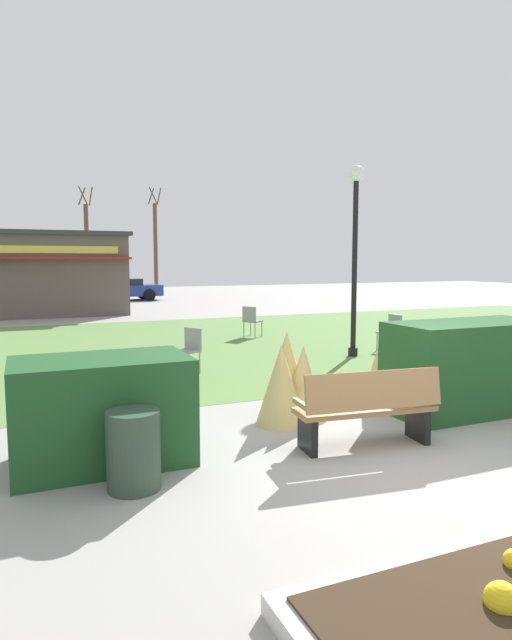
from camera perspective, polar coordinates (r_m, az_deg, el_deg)
ground_plane at (r=6.37m, az=13.95°, el=-14.23°), size 80.00×80.00×0.00m
lawn_patch at (r=14.40m, az=-8.31°, el=-2.61°), size 36.00×12.00×0.01m
park_bench at (r=6.63m, az=11.58°, el=-8.99°), size 1.75×0.71×0.95m
hedge_left at (r=6.24m, az=-15.75°, el=-9.10°), size 1.86×1.10×1.16m
hedge_right at (r=8.60m, az=21.36°, el=-4.55°), size 2.43×1.10×1.32m
ornamental_grass_behind_left at (r=8.88m, az=13.18°, el=-4.47°), size 0.67×0.67×1.16m
ornamental_grass_behind_right at (r=7.76m, az=3.23°, el=-5.64°), size 0.76×0.76×1.22m
ornamental_grass_behind_center at (r=7.40m, az=2.64°, el=-6.75°), size 0.69×0.69×1.09m
ornamental_grass_behind_far at (r=7.63m, az=4.96°, el=-6.53°), size 0.67×0.67×1.04m
lamppost_mid at (r=12.68m, az=10.31°, el=8.42°), size 0.36×0.36×4.32m
trash_bin at (r=5.54m, az=-12.67°, el=-13.11°), size 0.52×0.52×0.77m
food_kiosk at (r=23.90m, az=-24.06°, el=4.45°), size 8.87×4.22×3.34m
cafe_chair_west at (r=13.73m, az=13.96°, el=-0.96°), size 0.48×0.48×0.89m
cafe_chair_east at (r=10.75m, az=-7.01°, el=-2.79°), size 0.59×0.59×0.89m
cafe_chair_center at (r=15.73m, az=-0.51°, el=0.13°), size 0.61×0.61×0.89m
parked_car_west_slot at (r=30.54m, az=-22.99°, el=2.83°), size 4.25×2.15×1.20m
parked_car_center_slot at (r=30.95m, az=-13.88°, el=3.18°), size 4.22×2.09×1.20m
tree_left_bg at (r=35.85m, az=-17.23°, el=7.24°), size 0.91×0.96×6.72m
tree_right_bg at (r=38.59m, az=-10.45°, el=7.64°), size 0.91×0.96×7.14m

